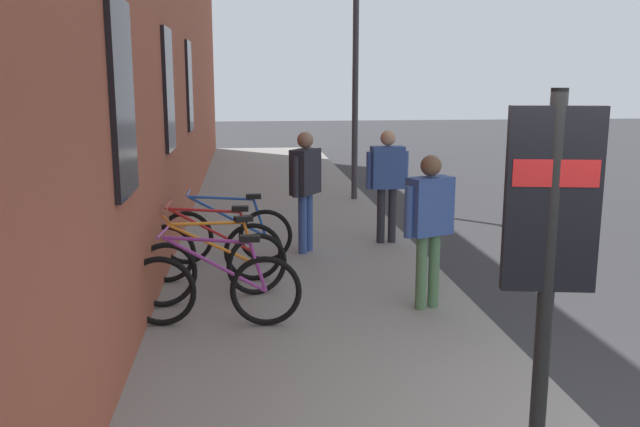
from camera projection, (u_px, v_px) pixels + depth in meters
name	position (u px, v px, depth m)	size (l,w,h in m)	color
ground	(477.00, 248.00, 10.44)	(60.00, 60.00, 0.00)	#2D2D30
sidewalk_pavement	(289.00, 221.00, 12.09)	(24.00, 3.50, 0.12)	gray
bicycle_under_window	(214.00, 288.00, 6.81)	(0.48, 1.77, 0.97)	black
bicycle_by_door	(213.00, 267.00, 7.58)	(0.68, 1.70, 0.97)	black
bicycle_far_end	(211.00, 250.00, 8.29)	(0.48, 1.77, 0.97)	black
bicycle_leaning_wall	(227.00, 235.00, 9.10)	(0.48, 1.77, 0.97)	black
transit_info_sign	(551.00, 225.00, 4.04)	(0.18, 0.56, 2.40)	black
pedestrian_crossing_street	(429.00, 216.00, 7.22)	(0.40, 0.59, 1.66)	#4C724C
pedestrian_near_bus	(387.00, 175.00, 10.11)	(0.27, 0.64, 1.68)	#26262D
pedestrian_by_facade	(305.00, 179.00, 9.56)	(0.55, 0.48, 1.71)	#334C8C
street_lamp	(356.00, 55.00, 13.40)	(0.28, 0.28, 4.79)	#333338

